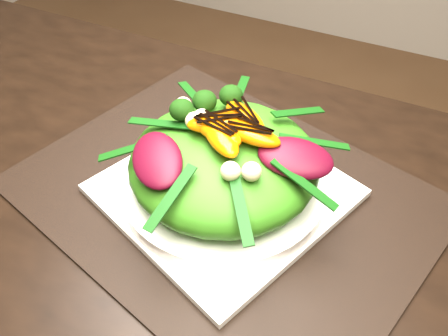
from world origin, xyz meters
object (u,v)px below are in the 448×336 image
at_px(salad_bowl, 224,182).
at_px(plate_base, 224,190).
at_px(lettuce_mound, 224,162).
at_px(orange_segment, 227,127).
at_px(placemat, 224,194).
at_px(dining_table, 166,316).

bearing_deg(salad_bowl, plate_base, 90.00).
bearing_deg(plate_base, lettuce_mound, 0.00).
bearing_deg(orange_segment, placemat, -98.92).
xyz_separation_m(dining_table, placemat, (-0.01, 0.16, 0.02)).
distance_m(placemat, lettuce_mound, 0.05).
xyz_separation_m(plate_base, lettuce_mound, (0.00, 0.00, 0.05)).
height_order(placemat, orange_segment, orange_segment).
relative_size(placemat, plate_base, 1.89).
relative_size(placemat, orange_segment, 6.78).
bearing_deg(salad_bowl, dining_table, -86.23).
xyz_separation_m(plate_base, orange_segment, (0.00, 0.01, 0.09)).
bearing_deg(dining_table, placemat, 93.77).
relative_size(salad_bowl, orange_segment, 3.49).
relative_size(dining_table, lettuce_mound, 7.36).
height_order(dining_table, lettuce_mound, dining_table).
distance_m(placemat, orange_segment, 0.10).
relative_size(placemat, lettuce_mound, 2.17).
bearing_deg(salad_bowl, lettuce_mound, 90.00).
bearing_deg(plate_base, dining_table, -86.23).
height_order(lettuce_mound, orange_segment, orange_segment).
height_order(dining_table, placemat, dining_table).
relative_size(salad_bowl, lettuce_mound, 1.12).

